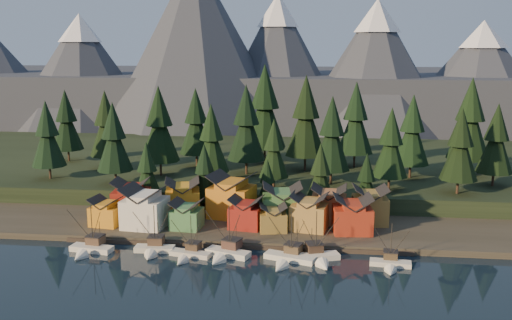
# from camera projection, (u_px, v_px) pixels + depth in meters

# --- Properties ---
(ground) EXTENTS (500.00, 500.00, 0.00)m
(ground) POSITION_uv_depth(u_px,v_px,m) (224.00, 274.00, 115.51)
(ground) COLOR black
(ground) RESTS_ON ground
(shore_strip) EXTENTS (400.00, 50.00, 1.50)m
(shore_strip) POSITION_uv_depth(u_px,v_px,m) (249.00, 214.00, 154.30)
(shore_strip) COLOR #322F24
(shore_strip) RESTS_ON ground
(hillside) EXTENTS (420.00, 100.00, 6.00)m
(hillside) POSITION_uv_depth(u_px,v_px,m) (267.00, 167.00, 202.53)
(hillside) COLOR black
(hillside) RESTS_ON ground
(dock) EXTENTS (80.00, 4.00, 1.00)m
(dock) POSITION_uv_depth(u_px,v_px,m) (236.00, 244.00, 131.47)
(dock) COLOR #42382F
(dock) RESTS_ON ground
(mountain_ridge) EXTENTS (560.00, 190.00, 90.00)m
(mountain_ridge) POSITION_uv_depth(u_px,v_px,m) (281.00, 80.00, 318.75)
(mountain_ridge) COLOR #434956
(mountain_ridge) RESTS_ON ground
(boat_0) EXTENTS (10.22, 10.86, 12.05)m
(boat_0) POSITION_uv_depth(u_px,v_px,m) (89.00, 243.00, 126.84)
(boat_0) COLOR silver
(boat_0) RESTS_ON ground
(boat_1) EXTENTS (9.14, 9.90, 11.72)m
(boat_1) POSITION_uv_depth(u_px,v_px,m) (153.00, 243.00, 126.84)
(boat_1) COLOR beige
(boat_1) RESTS_ON ground
(boat_2) EXTENTS (9.73, 10.27, 10.17)m
(boat_2) POSITION_uv_depth(u_px,v_px,m) (188.00, 250.00, 124.03)
(boat_2) COLOR beige
(boat_2) RESTS_ON ground
(boat_3) EXTENTS (10.65, 11.27, 12.64)m
(boat_3) POSITION_uv_depth(u_px,v_px,m) (226.00, 246.00, 124.10)
(boat_3) COLOR silver
(boat_3) RESTS_ON ground
(boat_4) EXTENTS (11.79, 12.27, 11.79)m
(boat_4) POSITION_uv_depth(u_px,v_px,m) (288.00, 253.00, 121.32)
(boat_4) COLOR white
(boat_4) RESTS_ON ground
(boat_5) EXTENTS (10.59, 11.10, 11.85)m
(boat_5) POSITION_uv_depth(u_px,v_px,m) (318.00, 251.00, 121.93)
(boat_5) COLOR white
(boat_5) RESTS_ON ground
(boat_6) EXTENTS (8.99, 9.64, 10.14)m
(boat_6) POSITION_uv_depth(u_px,v_px,m) (391.00, 259.00, 118.63)
(boat_6) COLOR silver
(boat_6) RESTS_ON ground
(house_front_0) EXTENTS (7.89, 7.56, 7.04)m
(house_front_0) POSITION_uv_depth(u_px,v_px,m) (106.00, 211.00, 141.52)
(house_front_0) COLOR orange
(house_front_0) RESTS_ON shore_strip
(house_front_1) EXTENTS (10.89, 10.54, 10.25)m
(house_front_1) POSITION_uv_depth(u_px,v_px,m) (145.00, 206.00, 139.68)
(house_front_1) COLOR silver
(house_front_1) RESTS_ON shore_strip
(house_front_2) EXTENTS (7.69, 7.75, 6.96)m
(house_front_2) POSITION_uv_depth(u_px,v_px,m) (187.00, 214.00, 139.04)
(house_front_2) COLOR #457F48
(house_front_2) RESTS_ON shore_strip
(house_front_3) EXTENTS (8.56, 8.26, 7.71)m
(house_front_3) POSITION_uv_depth(u_px,v_px,m) (246.00, 212.00, 139.41)
(house_front_3) COLOR maroon
(house_front_3) RESTS_ON shore_strip
(house_front_4) EXTENTS (7.65, 8.05, 6.57)m
(house_front_4) POSITION_uv_depth(u_px,v_px,m) (273.00, 216.00, 137.49)
(house_front_4) COLOR olive
(house_front_4) RESTS_ON shore_strip
(house_front_5) EXTENTS (9.72, 9.11, 8.90)m
(house_front_5) POSITION_uv_depth(u_px,v_px,m) (309.00, 211.00, 137.97)
(house_front_5) COLOR #A67D3B
(house_front_5) RESTS_ON shore_strip
(house_front_6) EXTENTS (9.72, 9.27, 8.97)m
(house_front_6) POSITION_uv_depth(u_px,v_px,m) (352.00, 213.00, 135.91)
(house_front_6) COLOR #A32D19
(house_front_6) RESTS_ON shore_strip
(house_back_0) EXTENTS (9.68, 9.36, 9.74)m
(house_back_0) POSITION_uv_depth(u_px,v_px,m) (131.00, 197.00, 148.81)
(house_back_0) COLOR maroon
(house_back_0) RESTS_ON shore_strip
(house_back_1) EXTENTS (10.48, 10.56, 9.78)m
(house_back_1) POSITION_uv_depth(u_px,v_px,m) (183.00, 197.00, 148.84)
(house_back_1) COLOR orange
(house_back_1) RESTS_ON shore_strip
(house_back_2) EXTENTS (12.75, 12.09, 11.44)m
(house_back_2) POSITION_uv_depth(u_px,v_px,m) (232.00, 194.00, 148.03)
(house_back_2) COLOR #C3761B
(house_back_2) RESTS_ON shore_strip
(house_back_3) EXTENTS (10.69, 9.77, 9.85)m
(house_back_3) POSITION_uv_depth(u_px,v_px,m) (282.00, 203.00, 143.26)
(house_back_3) COLOR #44753F
(house_back_3) RESTS_ON shore_strip
(house_back_4) EXTENTS (9.08, 8.76, 9.40)m
(house_back_4) POSITION_uv_depth(u_px,v_px,m) (329.00, 203.00, 143.62)
(house_back_4) COLOR #A6623B
(house_back_4) RESTS_ON shore_strip
(house_back_5) EXTENTS (8.95, 9.05, 9.41)m
(house_back_5) POSITION_uv_depth(u_px,v_px,m) (370.00, 204.00, 142.73)
(house_back_5) COLOR olive
(house_back_5) RESTS_ON shore_strip
(tree_hill_0) EXTENTS (10.15, 10.15, 23.64)m
(tree_hill_0) POSITION_uv_depth(u_px,v_px,m) (47.00, 136.00, 169.45)
(tree_hill_0) COLOR #332319
(tree_hill_0) RESTS_ON hillside
(tree_hill_1) EXTENTS (10.96, 10.96, 25.52)m
(tree_hill_1) POSITION_uv_depth(u_px,v_px,m) (106.00, 126.00, 183.45)
(tree_hill_1) COLOR #332319
(tree_hill_1) RESTS_ON hillside
(tree_hill_2) EXTENTS (10.24, 10.24, 23.85)m
(tree_hill_2) POSITION_uv_depth(u_px,v_px,m) (114.00, 139.00, 163.02)
(tree_hill_2) COLOR #332319
(tree_hill_2) RESTS_ON hillside
(tree_hill_3) EXTENTS (11.92, 11.92, 27.76)m
(tree_hill_3) POSITION_uv_depth(u_px,v_px,m) (159.00, 127.00, 173.14)
(tree_hill_3) COLOR #332319
(tree_hill_3) RESTS_ON hillside
(tree_hill_4) EXTENTS (11.15, 11.15, 25.97)m
(tree_hill_4) POSITION_uv_depth(u_px,v_px,m) (196.00, 124.00, 187.03)
(tree_hill_4) COLOR #332319
(tree_hill_4) RESTS_ON hillside
(tree_hill_5) EXTENTS (10.08, 10.08, 23.49)m
(tree_hill_5) POSITION_uv_depth(u_px,v_px,m) (211.00, 141.00, 161.82)
(tree_hill_5) COLOR #332319
(tree_hill_5) RESTS_ON hillside
(tree_hill_6) EXTENTS (12.00, 12.00, 27.96)m
(tree_hill_6) POSITION_uv_depth(u_px,v_px,m) (246.00, 126.00, 175.02)
(tree_hill_6) COLOR #332319
(tree_hill_6) RESTS_ON hillside
(tree_hill_7) EXTENTS (8.49, 8.49, 19.77)m
(tree_hill_7) POSITION_uv_depth(u_px,v_px,m) (274.00, 151.00, 158.22)
(tree_hill_7) COLOR #332319
(tree_hill_7) RESTS_ON hillside
(tree_hill_8) EXTENTS (13.11, 13.11, 30.54)m
(tree_hill_8) POSITION_uv_depth(u_px,v_px,m) (306.00, 119.00, 179.50)
(tree_hill_8) COLOR #332319
(tree_hill_8) RESTS_ON hillside
(tree_hill_9) EXTENTS (11.01, 11.01, 25.64)m
(tree_hill_9) POSITION_uv_depth(u_px,v_px,m) (332.00, 136.00, 162.57)
(tree_hill_9) COLOR #332319
(tree_hill_9) RESTS_ON hillside
(tree_hill_10) EXTENTS (12.09, 12.09, 28.16)m
(tree_hill_10) POSITION_uv_depth(u_px,v_px,m) (356.00, 121.00, 185.73)
(tree_hill_10) COLOR #332319
(tree_hill_10) RESTS_ON hillside
(tree_hill_11) EXTENTS (9.91, 9.91, 23.09)m
(tree_hill_11) POSITION_uv_depth(u_px,v_px,m) (391.00, 145.00, 156.16)
(tree_hill_11) COLOR #332319
(tree_hill_11) RESTS_ON hillside
(tree_hill_12) EXTENTS (10.88, 10.88, 25.35)m
(tree_hill_12) POSITION_uv_depth(u_px,v_px,m) (412.00, 132.00, 170.58)
(tree_hill_12) COLOR #332319
(tree_hill_12) RESTS_ON hillside
(tree_hill_13) EXTENTS (10.07, 10.07, 23.47)m
(tree_hill_13) POSITION_uv_depth(u_px,v_px,m) (460.00, 147.00, 152.12)
(tree_hill_13) COLOR #332319
(tree_hill_13) RESTS_ON hillside
(tree_hill_14) EXTENTS (12.96, 12.96, 30.19)m
(tree_hill_14) POSITION_uv_depth(u_px,v_px,m) (470.00, 122.00, 173.84)
(tree_hill_14) COLOR #332319
(tree_hill_14) RESTS_ON hillside
(tree_hill_15) EXTENTS (14.43, 14.43, 33.63)m
(tree_hill_15) POSITION_uv_depth(u_px,v_px,m) (265.00, 110.00, 190.50)
(tree_hill_15) COLOR #332319
(tree_hill_15) RESTS_ON hillside
(tree_hill_16) EXTENTS (10.65, 10.65, 24.82)m
(tree_hill_16) POSITION_uv_depth(u_px,v_px,m) (67.00, 122.00, 195.31)
(tree_hill_16) COLOR #332319
(tree_hill_16) RESTS_ON hillside
(tree_hill_17) EXTENTS (10.19, 10.19, 23.75)m
(tree_hill_17) POSITION_uv_depth(u_px,v_px,m) (496.00, 141.00, 160.46)
(tree_hill_17) COLOR #332319
(tree_hill_17) RESTS_ON hillside
(tree_shore_0) EXTENTS (7.94, 7.94, 18.51)m
(tree_shore_0) POSITION_uv_depth(u_px,v_px,m) (147.00, 172.00, 155.34)
(tree_shore_0) COLOR #332319
(tree_shore_0) RESTS_ON shore_strip
(tree_shore_1) EXTENTS (7.84, 7.84, 18.27)m
(tree_shore_1) POSITION_uv_depth(u_px,v_px,m) (205.00, 174.00, 153.54)
(tree_shore_1) COLOR #332319
(tree_shore_1) RESTS_ON shore_strip
(tree_shore_2) EXTENTS (6.20, 6.20, 14.45)m
(tree_shore_2) POSITION_uv_depth(u_px,v_px,m) (267.00, 183.00, 152.02)
(tree_shore_2) COLOR #332319
(tree_shore_2) RESTS_ON shore_strip
(tree_shore_3) EXTENTS (8.23, 8.23, 19.17)m
(tree_shore_3) POSITION_uv_depth(u_px,v_px,m) (320.00, 175.00, 149.91)
(tree_shore_3) COLOR #332319
(tree_shore_3) RESTS_ON shore_strip
(tree_shore_4) EXTENTS (7.16, 7.16, 16.67)m
(tree_shore_4) POSITION_uv_depth(u_px,v_px,m) (366.00, 181.00, 148.81)
(tree_shore_4) COLOR #332319
(tree_shore_4) RESTS_ON shore_strip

